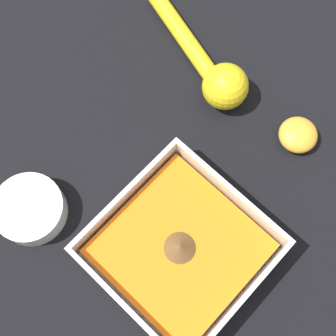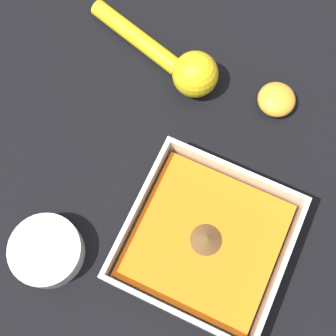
% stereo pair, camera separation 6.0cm
% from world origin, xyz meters
% --- Properties ---
extents(ground_plane, '(4.00, 4.00, 0.00)m').
position_xyz_m(ground_plane, '(0.00, 0.00, 0.00)').
color(ground_plane, black).
extents(square_dish, '(0.19, 0.19, 0.06)m').
position_xyz_m(square_dish, '(-0.02, 0.02, 0.02)').
color(square_dish, silver).
rests_on(square_dish, ground_plane).
extents(spice_bowl, '(0.09, 0.09, 0.03)m').
position_xyz_m(spice_bowl, '(0.07, -0.15, 0.02)').
color(spice_bowl, silver).
rests_on(spice_bowl, ground_plane).
extents(lemon_squeezer, '(0.10, 0.22, 0.06)m').
position_xyz_m(lemon_squeezer, '(-0.24, -0.11, 0.03)').
color(lemon_squeezer, yellow).
rests_on(lemon_squeezer, ground_plane).
extents(lemon_half, '(0.05, 0.05, 0.03)m').
position_xyz_m(lemon_half, '(-0.25, 0.03, 0.01)').
color(lemon_half, orange).
rests_on(lemon_half, ground_plane).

